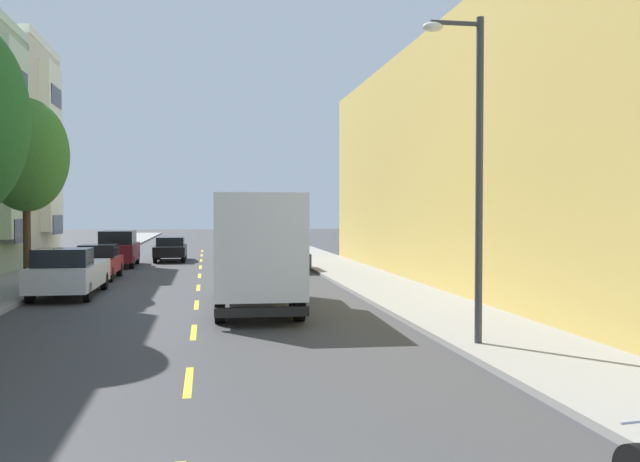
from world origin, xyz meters
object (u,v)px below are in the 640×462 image
object	(u,v)px
delivery_box_truck	(256,246)
parked_hatchback_red	(97,262)
street_tree_third	(26,155)
parked_suv_burgundy	(118,248)
parked_wagon_teal	(259,240)
moving_black_sedan	(171,248)
street_lamp	(473,156)
parked_hatchback_silver	(264,244)
parked_wagon_charcoal	(287,255)
parked_pickup_white	(69,273)

from	to	relation	value
delivery_box_truck	parked_hatchback_red	world-z (taller)	delivery_box_truck
street_tree_third	parked_suv_burgundy	distance (m)	11.78
street_tree_third	parked_hatchback_red	distance (m)	6.14
parked_wagon_teal	moving_black_sedan	bearing A→B (deg)	-120.19
street_lamp	parked_hatchback_red	world-z (taller)	street_lamp
parked_hatchback_silver	parked_wagon_teal	bearing A→B (deg)	89.20
street_tree_third	parked_wagon_teal	size ratio (longest dim) A/B	1.51
parked_wagon_teal	parked_hatchback_silver	bearing A→B (deg)	-90.80
parked_wagon_charcoal	parked_wagon_teal	distance (m)	18.25
parked_wagon_charcoal	parked_hatchback_silver	distance (m)	12.59
street_tree_third	parked_hatchback_silver	distance (m)	22.44
delivery_box_truck	parked_hatchback_silver	world-z (taller)	delivery_box_truck
parked_wagon_teal	parked_hatchback_red	xyz separation A→B (m)	(-8.70, -21.09, -0.05)
street_lamp	parked_wagon_teal	xyz separation A→B (m)	(-1.66, 38.49, -3.37)
parked_suv_burgundy	street_lamp	bearing A→B (deg)	-67.01
street_tree_third	parked_pickup_white	distance (m)	5.29
street_tree_third	parked_hatchback_red	bearing A→B (deg)	62.87
parked_wagon_charcoal	parked_wagon_teal	bearing A→B (deg)	89.99
parked_wagon_charcoal	delivery_box_truck	bearing A→B (deg)	-100.48
parked_pickup_white	moving_black_sedan	size ratio (longest dim) A/B	1.18
parked_wagon_teal	parked_suv_burgundy	bearing A→B (deg)	-121.61
delivery_box_truck	parked_hatchback_silver	bearing A→B (deg)	84.71
delivery_box_truck	parked_wagon_teal	distance (m)	31.83
parked_wagon_charcoal	street_lamp	bearing A→B (deg)	-85.29
parked_hatchback_red	delivery_box_truck	bearing A→B (deg)	-59.69
parked_wagon_charcoal	parked_hatchback_red	size ratio (longest dim) A/B	1.17
street_tree_third	delivery_box_truck	xyz separation A→B (m)	(8.19, -6.76, -3.15)
parked_pickup_white	parked_suv_burgundy	distance (m)	13.29
parked_hatchback_red	parked_hatchback_silver	world-z (taller)	same
street_lamp	delivery_box_truck	bearing A→B (deg)	121.54
parked_wagon_teal	parked_pickup_white	world-z (taller)	parked_pickup_white
parked_suv_burgundy	parked_hatchback_silver	distance (m)	12.06
parked_pickup_white	parked_hatchback_silver	distance (m)	23.38
street_tree_third	moving_black_sedan	distance (m)	15.82
parked_suv_burgundy	moving_black_sedan	distance (m)	4.48
parked_wagon_charcoal	parked_suv_burgundy	size ratio (longest dim) A/B	0.98
parked_wagon_charcoal	moving_black_sedan	size ratio (longest dim) A/B	1.05
parked_wagon_teal	parked_suv_burgundy	size ratio (longest dim) A/B	0.98
parked_suv_burgundy	parked_hatchback_silver	bearing A→B (deg)	44.47
street_tree_third	moving_black_sedan	xyz separation A→B (m)	(4.60, 14.50, -4.35)
street_lamp	parked_wagon_teal	bearing A→B (deg)	92.48
parked_hatchback_silver	street_lamp	bearing A→B (deg)	-86.96
street_lamp	parked_suv_burgundy	size ratio (longest dim) A/B	1.44
street_tree_third	street_lamp	distance (m)	18.34
delivery_box_truck	parked_wagon_teal	world-z (taller)	delivery_box_truck
parked_suv_burgundy	parked_hatchback_silver	xyz separation A→B (m)	(8.60, 8.45, -0.23)
street_lamp	parked_pickup_white	world-z (taller)	street_lamp
moving_black_sedan	street_lamp	bearing A→B (deg)	-74.54
parked_pickup_white	moving_black_sedan	world-z (taller)	parked_pickup_white
delivery_box_truck	parked_hatchback_red	size ratio (longest dim) A/B	1.89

